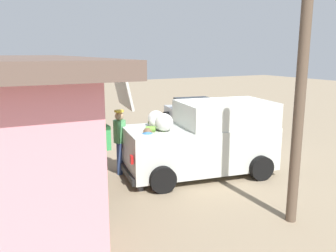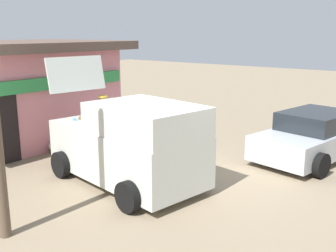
{
  "view_description": "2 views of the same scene",
  "coord_description": "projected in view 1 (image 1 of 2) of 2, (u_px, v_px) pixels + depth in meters",
  "views": [
    {
      "loc": [
        -8.86,
        6.22,
        3.28
      ],
      "look_at": [
        0.38,
        1.35,
        1.08
      ],
      "focal_mm": 37.72,
      "sensor_mm": 36.0,
      "label": 1
    },
    {
      "loc": [
        -7.61,
        -5.1,
        3.5
      ],
      "look_at": [
        0.9,
        1.44,
        0.95
      ],
      "focal_mm": 42.93,
      "sensor_mm": 36.0,
      "label": 2
    }
  ],
  "objects": [
    {
      "name": "vendor_standing",
      "position": [
        120.0,
        137.0,
        9.59
      ],
      "size": [
        0.52,
        0.46,
        1.75
      ],
      "color": "navy",
      "rests_on": "ground_plane"
    },
    {
      "name": "unloaded_banana_pile",
      "position": [
        79.0,
        179.0,
        8.68
      ],
      "size": [
        0.82,
        0.95,
        0.43
      ],
      "color": "silver",
      "rests_on": "ground_plane"
    },
    {
      "name": "paint_bucket",
      "position": [
        85.0,
        157.0,
        10.68
      ],
      "size": [
        0.26,
        0.26,
        0.32
      ],
      "primitive_type": "cylinder",
      "color": "#BF3F33",
      "rests_on": "ground_plane"
    },
    {
      "name": "customer_bending",
      "position": [
        147.0,
        153.0,
        8.54
      ],
      "size": [
        0.78,
        0.69,
        1.43
      ],
      "color": "#4C4C51",
      "rests_on": "ground_plane"
    },
    {
      "name": "ground_plane",
      "position": [
        211.0,
        157.0,
        11.18
      ],
      "size": [
        60.0,
        60.0,
        0.0
      ],
      "primitive_type": "plane",
      "color": "gray"
    },
    {
      "name": "utility_pole",
      "position": [
        299.0,
        106.0,
        6.53
      ],
      "size": [
        0.2,
        0.2,
        4.59
      ],
      "primitive_type": "cylinder",
      "color": "brown",
      "rests_on": "ground_plane"
    },
    {
      "name": "delivery_van",
      "position": [
        204.0,
        138.0,
        9.55
      ],
      "size": [
        2.68,
        4.39,
        2.85
      ],
      "color": "silver",
      "rests_on": "ground_plane"
    },
    {
      "name": "parked_sedan",
      "position": [
        197.0,
        116.0,
        14.9
      ],
      "size": [
        4.37,
        2.65,
        1.32
      ],
      "color": "#B2B7BC",
      "rests_on": "ground_plane"
    }
  ]
}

